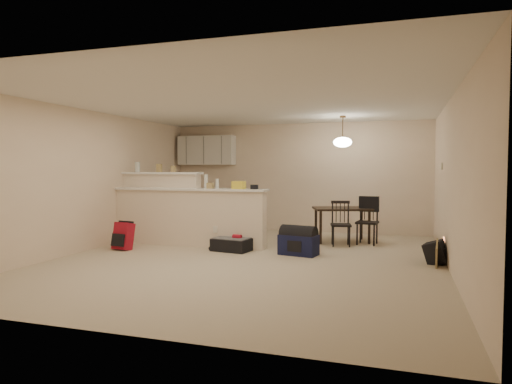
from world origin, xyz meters
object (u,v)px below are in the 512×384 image
at_px(dining_chair_near, 341,224).
at_px(navy_duffel, 298,245).
at_px(pendant_lamp, 343,142).
at_px(dining_chair_far, 367,221).
at_px(suitcase, 232,245).
at_px(red_backpack, 123,236).
at_px(dining_table, 342,212).
at_px(black_daypack, 436,252).

distance_m(dining_chair_near, navy_duffel, 1.28).
distance_m(pendant_lamp, dining_chair_far, 1.63).
distance_m(suitcase, red_backpack, 1.97).
bearing_deg(navy_duffel, dining_chair_near, 73.95).
height_order(pendant_lamp, dining_chair_far, pendant_lamp).
height_order(suitcase, navy_duffel, navy_duffel).
height_order(dining_table, suitcase, dining_table).
bearing_deg(navy_duffel, dining_table, 83.06).
relative_size(dining_chair_near, suitcase, 1.30).
relative_size(dining_table, red_backpack, 2.62).
xyz_separation_m(dining_chair_far, navy_duffel, (-1.03, -1.45, -0.28)).
bearing_deg(red_backpack, dining_chair_far, 33.26).
distance_m(dining_chair_near, dining_chair_far, 0.57).
bearing_deg(suitcase, black_daypack, 8.67).
xyz_separation_m(dining_chair_near, suitcase, (-1.78, -1.12, -0.31)).
relative_size(pendant_lamp, suitcase, 0.95).
relative_size(red_backpack, navy_duffel, 0.77).
relative_size(red_backpack, black_daypack, 1.29).
xyz_separation_m(dining_chair_near, dining_chair_far, (0.46, 0.33, 0.03)).
relative_size(dining_chair_far, black_daypack, 2.39).
bearing_deg(dining_chair_far, dining_table, 167.96).
xyz_separation_m(dining_table, pendant_lamp, (-0.00, 0.00, 1.39)).
relative_size(pendant_lamp, red_backpack, 1.28).
xyz_separation_m(dining_table, dining_chair_near, (0.05, -0.51, -0.18)).
distance_m(dining_chair_far, black_daypack, 1.87).
bearing_deg(dining_chair_far, suitcase, -140.18).
bearing_deg(black_daypack, pendant_lamp, 59.34).
height_order(dining_table, dining_chair_near, dining_chair_near).
bearing_deg(dining_chair_near, dining_table, 83.32).
xyz_separation_m(suitcase, black_daypack, (3.38, -0.01, 0.06)).
xyz_separation_m(dining_table, navy_duffel, (-0.52, -1.62, -0.43)).
relative_size(dining_chair_far, navy_duffel, 1.43).
xyz_separation_m(red_backpack, black_daypack, (5.28, 0.46, -0.08)).
relative_size(dining_table, dining_chair_far, 1.41).
bearing_deg(red_backpack, pendant_lamp, 38.32).
xyz_separation_m(dining_table, black_daypack, (1.64, -1.63, -0.43)).
bearing_deg(suitcase, dining_chair_far, 41.79).
height_order(dining_chair_near, dining_chair_far, dining_chair_far).
xyz_separation_m(pendant_lamp, red_backpack, (-3.64, -2.09, -1.75)).
distance_m(dining_table, pendant_lamp, 1.39).
xyz_separation_m(dining_chair_near, black_daypack, (1.60, -1.13, -0.26)).
bearing_deg(navy_duffel, black_daypack, 10.60).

